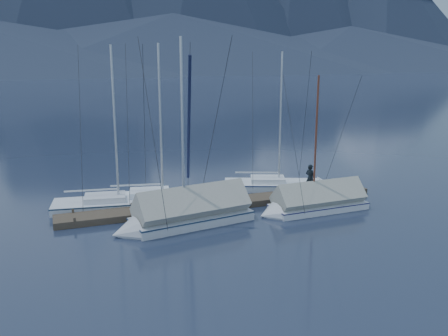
{
  "coord_description": "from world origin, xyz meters",
  "views": [
    {
      "loc": [
        -8.74,
        -21.66,
        8.1
      ],
      "look_at": [
        0.0,
        2.0,
        2.2
      ],
      "focal_mm": 38.0,
      "sensor_mm": 36.0,
      "label": 1
    }
  ],
  "objects_px": {
    "sailboat_open_mid": "(172,199)",
    "sailboat_covered_far": "(182,216)",
    "sailboat_covered_near": "(311,204)",
    "person": "(310,178)",
    "sailboat_open_right": "(286,186)",
    "sailboat_open_left": "(128,204)"
  },
  "relations": [
    {
      "from": "sailboat_open_left",
      "to": "sailboat_open_right",
      "type": "xyz_separation_m",
      "value": [
        9.99,
        0.34,
        -0.01
      ]
    },
    {
      "from": "sailboat_open_mid",
      "to": "sailboat_covered_near",
      "type": "relative_size",
      "value": 1.21
    },
    {
      "from": "sailboat_open_mid",
      "to": "sailboat_covered_far",
      "type": "relative_size",
      "value": 0.98
    },
    {
      "from": "sailboat_open_right",
      "to": "sailboat_open_left",
      "type": "bearing_deg",
      "value": -178.06
    },
    {
      "from": "sailboat_covered_far",
      "to": "person",
      "type": "height_order",
      "value": "sailboat_covered_far"
    },
    {
      "from": "sailboat_covered_far",
      "to": "person",
      "type": "relative_size",
      "value": 6.02
    },
    {
      "from": "sailboat_open_right",
      "to": "sailboat_covered_far",
      "type": "distance_m",
      "value": 9.05
    },
    {
      "from": "sailboat_covered_near",
      "to": "person",
      "type": "relative_size",
      "value": 4.86
    },
    {
      "from": "sailboat_open_left",
      "to": "sailboat_covered_near",
      "type": "height_order",
      "value": "sailboat_open_left"
    },
    {
      "from": "sailboat_covered_near",
      "to": "sailboat_covered_far",
      "type": "relative_size",
      "value": 0.81
    },
    {
      "from": "sailboat_open_left",
      "to": "person",
      "type": "bearing_deg",
      "value": -9.73
    },
    {
      "from": "sailboat_open_mid",
      "to": "sailboat_open_left",
      "type": "bearing_deg",
      "value": -178.38
    },
    {
      "from": "sailboat_open_mid",
      "to": "person",
      "type": "bearing_deg",
      "value": -13.19
    },
    {
      "from": "sailboat_covered_near",
      "to": "person",
      "type": "bearing_deg",
      "value": 61.36
    },
    {
      "from": "sailboat_open_mid",
      "to": "sailboat_covered_far",
      "type": "height_order",
      "value": "sailboat_covered_far"
    },
    {
      "from": "sailboat_open_left",
      "to": "sailboat_open_right",
      "type": "relative_size",
      "value": 1.03
    },
    {
      "from": "person",
      "to": "sailboat_open_right",
      "type": "bearing_deg",
      "value": -13.76
    },
    {
      "from": "sailboat_open_left",
      "to": "person",
      "type": "distance_m",
      "value": 10.61
    },
    {
      "from": "sailboat_open_right",
      "to": "person",
      "type": "relative_size",
      "value": 5.63
    },
    {
      "from": "sailboat_open_left",
      "to": "sailboat_covered_near",
      "type": "bearing_deg",
      "value": -24.28
    },
    {
      "from": "sailboat_open_mid",
      "to": "sailboat_covered_far",
      "type": "xyz_separation_m",
      "value": [
        -0.5,
        -3.95,
        0.32
      ]
    },
    {
      "from": "sailboat_covered_near",
      "to": "person",
      "type": "xyz_separation_m",
      "value": [
        1.28,
        2.34,
        0.77
      ]
    }
  ]
}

